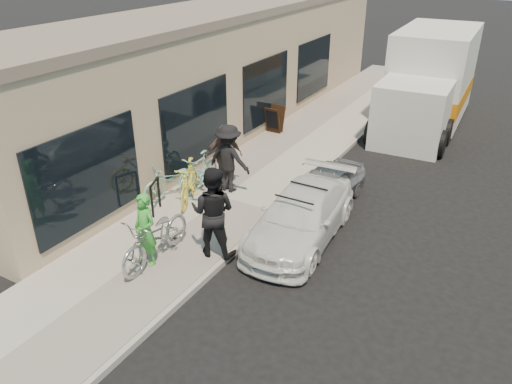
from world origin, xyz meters
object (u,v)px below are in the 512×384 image
at_px(sedan_silver, 326,186).
at_px(cruiser_bike_c, 189,182).
at_px(tandem_bike, 156,237).
at_px(cruiser_bike_a, 199,172).
at_px(woman_rider, 145,230).
at_px(cruiser_bike_b, 175,180).
at_px(man_standing, 213,212).
at_px(bystander_b, 224,156).
at_px(moving_truck, 429,83).
at_px(sedan_white, 302,216).
at_px(sandwich_board, 275,119).
at_px(bystander_a, 229,158).
at_px(bike_rack, 155,194).

bearing_deg(sedan_silver, cruiser_bike_c, -143.95).
relative_size(tandem_bike, cruiser_bike_a, 1.23).
relative_size(woman_rider, cruiser_bike_b, 0.88).
distance_m(sedan_silver, man_standing, 3.75).
bearing_deg(bystander_b, woman_rider, -125.27).
distance_m(cruiser_bike_b, cruiser_bike_c, 0.47).
xyz_separation_m(moving_truck, cruiser_bike_a, (-3.82, -9.15, -0.82)).
bearing_deg(tandem_bike, cruiser_bike_b, 118.41).
xyz_separation_m(sedan_white, woman_rider, (-2.25, -2.68, 0.36)).
bearing_deg(sandwich_board, bystander_a, -75.26).
bearing_deg(man_standing, cruiser_bike_c, -55.18).
relative_size(sedan_silver, bystander_b, 1.72).
relative_size(sandwich_board, bystander_b, 0.52).
bearing_deg(bystander_a, bike_rack, 65.38).
height_order(cruiser_bike_c, bystander_b, bystander_b).
relative_size(cruiser_bike_b, cruiser_bike_c, 1.01).
bearing_deg(sedan_white, cruiser_bike_c, 176.50).
height_order(sedan_white, sedan_silver, sedan_white).
distance_m(cruiser_bike_c, bystander_a, 1.24).
relative_size(sedan_white, tandem_bike, 1.96).
height_order(moving_truck, bystander_b, moving_truck).
distance_m(moving_truck, cruiser_bike_c, 10.48).
relative_size(bike_rack, woman_rider, 0.53).
distance_m(bike_rack, bystander_a, 2.18).
height_order(woman_rider, cruiser_bike_c, woman_rider).
height_order(cruiser_bike_b, cruiser_bike_c, cruiser_bike_c).
height_order(bike_rack, sedan_silver, sedan_silver).
distance_m(moving_truck, woman_rider, 12.77).
xyz_separation_m(bike_rack, cruiser_bike_a, (0.20, 1.54, 0.01)).
distance_m(sedan_silver, cruiser_bike_a, 3.38).
distance_m(tandem_bike, man_standing, 1.28).
bearing_deg(bystander_a, tandem_bike, 98.18).
bearing_deg(cruiser_bike_b, cruiser_bike_a, 86.71).
relative_size(moving_truck, cruiser_bike_a, 4.02).
relative_size(man_standing, cruiser_bike_c, 1.13).
relative_size(moving_truck, cruiser_bike_c, 3.88).
bearing_deg(bystander_a, cruiser_bike_a, 29.27).
distance_m(cruiser_bike_b, bystander_a, 1.52).
bearing_deg(bike_rack, cruiser_bike_c, 68.24).
bearing_deg(cruiser_bike_c, bystander_b, 54.21).
distance_m(sedan_white, cruiser_bike_c, 3.16).
bearing_deg(bystander_b, cruiser_bike_c, -146.60).
bearing_deg(sedan_white, cruiser_bike_a, 165.50).
relative_size(moving_truck, woman_rider, 4.35).
height_order(sedan_white, cruiser_bike_c, cruiser_bike_c).
distance_m(moving_truck, tandem_bike, 12.59).
distance_m(sedan_silver, cruiser_bike_b, 3.92).
height_order(sedan_white, woman_rider, woman_rider).
distance_m(man_standing, cruiser_bike_b, 2.96).
height_order(moving_truck, tandem_bike, moving_truck).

